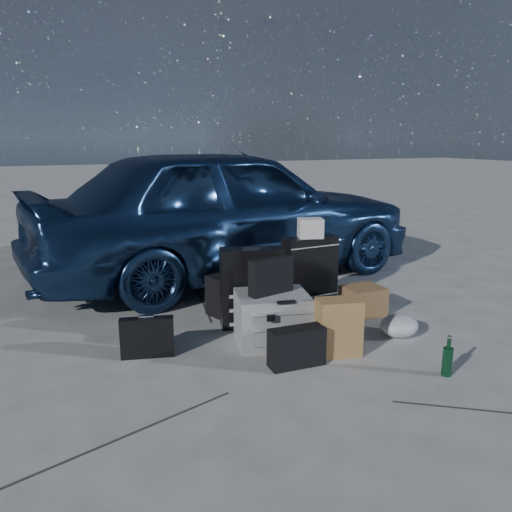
{
  "coord_description": "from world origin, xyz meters",
  "views": [
    {
      "loc": [
        -1.67,
        -2.99,
        1.61
      ],
      "look_at": [
        0.01,
        0.85,
        0.62
      ],
      "focal_mm": 35.0,
      "sensor_mm": 36.0,
      "label": 1
    }
  ],
  "objects_px": {
    "briefcase": "(147,337)",
    "suitcase_right": "(310,270)",
    "green_bottle": "(448,357)",
    "pelican_case": "(272,318)",
    "cardboard_box": "(363,300)",
    "duffel_bag": "(246,291)",
    "car": "(228,211)",
    "suitcase_left": "(251,287)"
  },
  "relations": [
    {
      "from": "pelican_case",
      "to": "green_bottle",
      "type": "distance_m",
      "value": 1.33
    },
    {
      "from": "pelican_case",
      "to": "green_bottle",
      "type": "xyz_separation_m",
      "value": [
        0.86,
        -1.01,
        -0.07
      ]
    },
    {
      "from": "briefcase",
      "to": "suitcase_left",
      "type": "bearing_deg",
      "value": 30.26
    },
    {
      "from": "briefcase",
      "to": "duffel_bag",
      "type": "distance_m",
      "value": 1.29
    },
    {
      "from": "suitcase_left",
      "to": "briefcase",
      "type": "bearing_deg",
      "value": -150.73
    },
    {
      "from": "suitcase_left",
      "to": "suitcase_right",
      "type": "bearing_deg",
      "value": 38.26
    },
    {
      "from": "cardboard_box",
      "to": "briefcase",
      "type": "bearing_deg",
      "value": -176.3
    },
    {
      "from": "green_bottle",
      "to": "car",
      "type": "bearing_deg",
      "value": 98.72
    },
    {
      "from": "briefcase",
      "to": "green_bottle",
      "type": "distance_m",
      "value": 2.16
    },
    {
      "from": "suitcase_right",
      "to": "green_bottle",
      "type": "bearing_deg",
      "value": -90.89
    },
    {
      "from": "briefcase",
      "to": "duffel_bag",
      "type": "xyz_separation_m",
      "value": [
        1.09,
        0.68,
        0.03
      ]
    },
    {
      "from": "car",
      "to": "pelican_case",
      "type": "bearing_deg",
      "value": 161.79
    },
    {
      "from": "suitcase_left",
      "to": "suitcase_right",
      "type": "xyz_separation_m",
      "value": [
        0.79,
        0.38,
        -0.02
      ]
    },
    {
      "from": "car",
      "to": "duffel_bag",
      "type": "relative_size",
      "value": 6.12
    },
    {
      "from": "car",
      "to": "cardboard_box",
      "type": "distance_m",
      "value": 2.01
    },
    {
      "from": "suitcase_left",
      "to": "green_bottle",
      "type": "xyz_separation_m",
      "value": [
        0.86,
        -1.42,
        -0.21
      ]
    },
    {
      "from": "pelican_case",
      "to": "briefcase",
      "type": "xyz_separation_m",
      "value": [
        -0.98,
        0.13,
        -0.05
      ]
    },
    {
      "from": "pelican_case",
      "to": "green_bottle",
      "type": "bearing_deg",
      "value": -36.11
    },
    {
      "from": "pelican_case",
      "to": "cardboard_box",
      "type": "distance_m",
      "value": 1.09
    },
    {
      "from": "car",
      "to": "duffel_bag",
      "type": "height_order",
      "value": "car"
    },
    {
      "from": "car",
      "to": "duffel_bag",
      "type": "distance_m",
      "value": 1.4
    },
    {
      "from": "briefcase",
      "to": "green_bottle",
      "type": "height_order",
      "value": "briefcase"
    },
    {
      "from": "briefcase",
      "to": "suitcase_right",
      "type": "bearing_deg",
      "value": 34.42
    },
    {
      "from": "car",
      "to": "suitcase_left",
      "type": "xyz_separation_m",
      "value": [
        -0.4,
        -1.63,
        -0.43
      ]
    },
    {
      "from": "car",
      "to": "green_bottle",
      "type": "xyz_separation_m",
      "value": [
        0.47,
        -3.05,
        -0.64
      ]
    },
    {
      "from": "pelican_case",
      "to": "cardboard_box",
      "type": "relative_size",
      "value": 1.59
    },
    {
      "from": "suitcase_right",
      "to": "briefcase",
      "type": "bearing_deg",
      "value": -162.61
    },
    {
      "from": "pelican_case",
      "to": "suitcase_left",
      "type": "relative_size",
      "value": 0.81
    },
    {
      "from": "suitcase_right",
      "to": "cardboard_box",
      "type": "distance_m",
      "value": 0.63
    },
    {
      "from": "briefcase",
      "to": "suitcase_right",
      "type": "xyz_separation_m",
      "value": [
        1.76,
        0.66,
        0.18
      ]
    },
    {
      "from": "suitcase_left",
      "to": "cardboard_box",
      "type": "bearing_deg",
      "value": 4.57
    },
    {
      "from": "pelican_case",
      "to": "suitcase_left",
      "type": "distance_m",
      "value": 0.44
    },
    {
      "from": "car",
      "to": "cardboard_box",
      "type": "xyz_separation_m",
      "value": [
        0.67,
        -1.79,
        -0.64
      ]
    },
    {
      "from": "cardboard_box",
      "to": "suitcase_left",
      "type": "bearing_deg",
      "value": 171.72
    },
    {
      "from": "pelican_case",
      "to": "cardboard_box",
      "type": "xyz_separation_m",
      "value": [
        1.06,
        0.26,
        -0.07
      ]
    },
    {
      "from": "suitcase_left",
      "to": "cardboard_box",
      "type": "relative_size",
      "value": 1.97
    },
    {
      "from": "suitcase_right",
      "to": "green_bottle",
      "type": "xyz_separation_m",
      "value": [
        0.07,
        -1.8,
        -0.19
      ]
    },
    {
      "from": "pelican_case",
      "to": "suitcase_right",
      "type": "height_order",
      "value": "suitcase_right"
    },
    {
      "from": "pelican_case",
      "to": "duffel_bag",
      "type": "distance_m",
      "value": 0.82
    },
    {
      "from": "duffel_bag",
      "to": "cardboard_box",
      "type": "relative_size",
      "value": 2.12
    },
    {
      "from": "suitcase_right",
      "to": "duffel_bag",
      "type": "distance_m",
      "value": 0.69
    },
    {
      "from": "suitcase_right",
      "to": "duffel_bag",
      "type": "xyz_separation_m",
      "value": [
        -0.67,
        0.02,
        -0.14
      ]
    }
  ]
}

